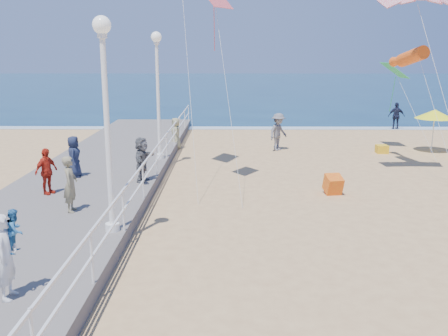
{
  "coord_description": "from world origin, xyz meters",
  "views": [
    {
      "loc": [
        -2.36,
        -12.1,
        4.86
      ],
      "look_at": [
        -2.5,
        2.0,
        1.6
      ],
      "focal_mm": 40.0,
      "sensor_mm": 36.0,
      "label": 1
    }
  ],
  "objects_px": {
    "lamp_post_far": "(158,82)",
    "toddler_held": "(15,231)",
    "spectator_6": "(70,184)",
    "beach_walker_a": "(278,132)",
    "spectator_3": "(46,171)",
    "lamp_post_mid": "(106,104)",
    "spectator_5": "(142,160)",
    "box_kite": "(333,186)",
    "beach_chair_left": "(382,149)",
    "beach_umbrella": "(435,114)",
    "beach_walker_b": "(396,116)",
    "woman_holding_toddler": "(6,256)",
    "spectator_4": "(74,157)",
    "beach_walker_c": "(176,134)"
  },
  "relations": [
    {
      "from": "lamp_post_far",
      "to": "toddler_held",
      "type": "xyz_separation_m",
      "value": [
        -0.95,
        -12.45,
        -1.99
      ]
    },
    {
      "from": "spectator_6",
      "to": "beach_walker_a",
      "type": "height_order",
      "value": "spectator_6"
    },
    {
      "from": "spectator_3",
      "to": "lamp_post_mid",
      "type": "bearing_deg",
      "value": -112.93
    },
    {
      "from": "spectator_5",
      "to": "lamp_post_mid",
      "type": "bearing_deg",
      "value": -169.87
    },
    {
      "from": "lamp_post_mid",
      "to": "box_kite",
      "type": "relative_size",
      "value": 8.87
    },
    {
      "from": "lamp_post_mid",
      "to": "box_kite",
      "type": "height_order",
      "value": "lamp_post_mid"
    },
    {
      "from": "beach_chair_left",
      "to": "toddler_held",
      "type": "bearing_deg",
      "value": -126.24
    },
    {
      "from": "beach_walker_a",
      "to": "box_kite",
      "type": "bearing_deg",
      "value": -128.85
    },
    {
      "from": "spectator_6",
      "to": "beach_umbrella",
      "type": "height_order",
      "value": "beach_umbrella"
    },
    {
      "from": "lamp_post_far",
      "to": "beach_walker_b",
      "type": "distance_m",
      "value": 17.95
    },
    {
      "from": "lamp_post_far",
      "to": "beach_chair_left",
      "type": "xyz_separation_m",
      "value": [
        10.6,
        3.31,
        -3.46
      ]
    },
    {
      "from": "lamp_post_far",
      "to": "lamp_post_mid",
      "type": "bearing_deg",
      "value": -90.0
    },
    {
      "from": "spectator_3",
      "to": "box_kite",
      "type": "bearing_deg",
      "value": -54.54
    },
    {
      "from": "beach_umbrella",
      "to": "lamp_post_far",
      "type": "bearing_deg",
      "value": -164.68
    },
    {
      "from": "woman_holding_toddler",
      "to": "beach_umbrella",
      "type": "relative_size",
      "value": 0.77
    },
    {
      "from": "lamp_post_far",
      "to": "beach_umbrella",
      "type": "height_order",
      "value": "lamp_post_far"
    },
    {
      "from": "spectator_4",
      "to": "spectator_5",
      "type": "distance_m",
      "value": 2.69
    },
    {
      "from": "toddler_held",
      "to": "spectator_6",
      "type": "bearing_deg",
      "value": 2.94
    },
    {
      "from": "lamp_post_far",
      "to": "woman_holding_toddler",
      "type": "distance_m",
      "value": 12.88
    },
    {
      "from": "spectator_5",
      "to": "beach_umbrella",
      "type": "bearing_deg",
      "value": -50.92
    },
    {
      "from": "lamp_post_mid",
      "to": "beach_umbrella",
      "type": "xyz_separation_m",
      "value": [
        13.18,
        12.61,
        -1.75
      ]
    },
    {
      "from": "lamp_post_mid",
      "to": "beach_walker_b",
      "type": "xyz_separation_m",
      "value": [
        13.81,
        20.13,
        -2.78
      ]
    },
    {
      "from": "spectator_5",
      "to": "box_kite",
      "type": "height_order",
      "value": "spectator_5"
    },
    {
      "from": "spectator_3",
      "to": "spectator_4",
      "type": "relative_size",
      "value": 0.99
    },
    {
      "from": "spectator_5",
      "to": "spectator_4",
      "type": "bearing_deg",
      "value": 85.03
    },
    {
      "from": "lamp_post_mid",
      "to": "lamp_post_far",
      "type": "bearing_deg",
      "value": 90.0
    },
    {
      "from": "lamp_post_mid",
      "to": "spectator_3",
      "type": "bearing_deg",
      "value": 130.17
    },
    {
      "from": "beach_walker_a",
      "to": "beach_walker_b",
      "type": "relative_size",
      "value": 1.08
    },
    {
      "from": "beach_umbrella",
      "to": "woman_holding_toddler",
      "type": "bearing_deg",
      "value": -131.38
    },
    {
      "from": "toddler_held",
      "to": "spectator_4",
      "type": "distance_m",
      "value": 9.33
    },
    {
      "from": "lamp_post_far",
      "to": "woman_holding_toddler",
      "type": "relative_size",
      "value": 3.25
    },
    {
      "from": "lamp_post_mid",
      "to": "woman_holding_toddler",
      "type": "height_order",
      "value": "lamp_post_mid"
    },
    {
      "from": "toddler_held",
      "to": "box_kite",
      "type": "xyz_separation_m",
      "value": [
        7.61,
        8.29,
        -1.37
      ]
    },
    {
      "from": "lamp_post_far",
      "to": "spectator_3",
      "type": "bearing_deg",
      "value": -117.19
    },
    {
      "from": "beach_walker_b",
      "to": "beach_walker_a",
      "type": "bearing_deg",
      "value": 46.27
    },
    {
      "from": "beach_umbrella",
      "to": "toddler_held",
      "type": "bearing_deg",
      "value": -131.34
    },
    {
      "from": "lamp_post_far",
      "to": "box_kite",
      "type": "bearing_deg",
      "value": -32.01
    },
    {
      "from": "spectator_3",
      "to": "beach_walker_c",
      "type": "relative_size",
      "value": 0.93
    },
    {
      "from": "toddler_held",
      "to": "beach_walker_b",
      "type": "xyz_separation_m",
      "value": [
        14.77,
        23.58,
        -0.79
      ]
    },
    {
      "from": "spectator_4",
      "to": "beach_umbrella",
      "type": "relative_size",
      "value": 0.71
    },
    {
      "from": "lamp_post_mid",
      "to": "beach_umbrella",
      "type": "relative_size",
      "value": 2.49
    },
    {
      "from": "spectator_5",
      "to": "beach_walker_a",
      "type": "relative_size",
      "value": 0.84
    },
    {
      "from": "lamp_post_far",
      "to": "spectator_5",
      "type": "height_order",
      "value": "lamp_post_far"
    },
    {
      "from": "spectator_5",
      "to": "beach_walker_c",
      "type": "bearing_deg",
      "value": 7.06
    },
    {
      "from": "lamp_post_far",
      "to": "spectator_4",
      "type": "xyz_separation_m",
      "value": [
        -2.68,
        -3.3,
        -2.5
      ]
    },
    {
      "from": "spectator_3",
      "to": "box_kite",
      "type": "height_order",
      "value": "spectator_3"
    },
    {
      "from": "spectator_6",
      "to": "beach_walker_a",
      "type": "xyz_separation_m",
      "value": [
        7.03,
        11.39,
        -0.26
      ]
    },
    {
      "from": "spectator_3",
      "to": "lamp_post_far",
      "type": "bearing_deg",
      "value": -0.3
    },
    {
      "from": "spectator_5",
      "to": "beach_walker_a",
      "type": "bearing_deg",
      "value": -25.68
    },
    {
      "from": "spectator_3",
      "to": "spectator_5",
      "type": "height_order",
      "value": "spectator_5"
    }
  ]
}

